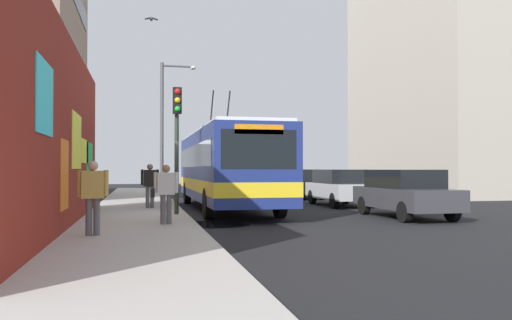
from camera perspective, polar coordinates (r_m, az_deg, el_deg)
ground_plane at (r=17.30m, az=-7.68°, el=-6.30°), size 80.00×80.00×0.00m
sidewalk_slab at (r=17.23m, az=-13.01°, el=-6.06°), size 48.00×3.20×0.15m
graffiti_wall at (r=13.62m, az=-20.46°, el=2.64°), size 14.56×0.32×4.91m
building_far_right at (r=36.18m, az=19.14°, el=13.42°), size 13.95×6.22×21.17m
city_bus at (r=20.40m, az=-3.34°, el=-0.63°), size 11.77×2.64×4.88m
parked_car_dark_gray at (r=17.71m, az=16.06°, el=-3.45°), size 4.35×1.81×1.58m
parked_car_silver at (r=22.82m, az=9.24°, el=-2.92°), size 4.18×1.83×1.58m
parked_car_black at (r=28.19m, az=4.91°, el=-2.57°), size 4.12×1.79×1.58m
parked_car_red at (r=34.32m, az=1.70°, el=-2.29°), size 4.30×1.86×1.58m
pedestrian_near_wall at (r=11.87m, az=-17.55°, el=-3.35°), size 0.22×0.66×1.63m
pedestrian_midblock at (r=19.62m, az=-11.62°, el=-2.41°), size 0.22×0.66×1.64m
pedestrian_at_curb at (r=13.83m, az=-9.94°, el=-3.25°), size 0.22×0.72×1.56m
traffic_light at (r=16.81m, az=-8.71°, el=3.46°), size 0.49×0.28×4.09m
street_lamp at (r=26.43m, az=-9.92°, el=4.33°), size 0.44×1.80×6.81m
curbside_puddle at (r=15.08m, az=-4.62°, el=-7.08°), size 2.10×2.10×0.00m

